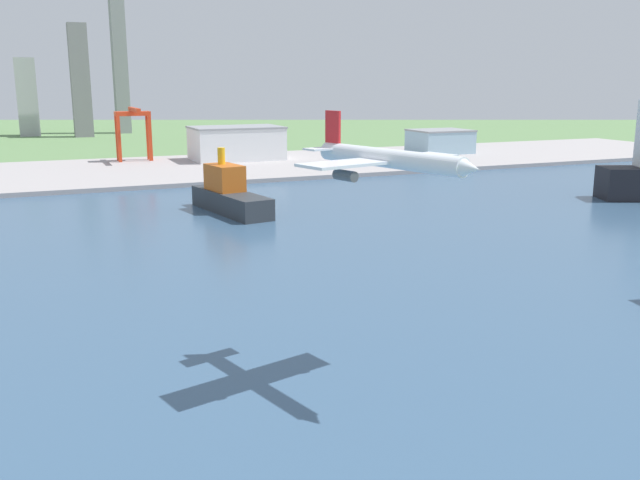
{
  "coord_description": "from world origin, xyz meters",
  "views": [
    {
      "loc": [
        -73.01,
        62.07,
        54.42
      ],
      "look_at": [
        -17.46,
        192.47,
        21.86
      ],
      "focal_mm": 38.9,
      "sensor_mm": 36.0,
      "label": 1
    }
  ],
  "objects": [
    {
      "name": "water_bay",
      "position": [
        0.0,
        240.0,
        0.07
      ],
      "size": [
        840.0,
        360.0,
        0.15
      ],
      "primitive_type": "cube",
      "color": "#385675",
      "rests_on": "ground"
    },
    {
      "name": "warehouse_annex",
      "position": [
        210.83,
        501.63,
        11.08
      ],
      "size": [
        41.68,
        34.09,
        17.11
      ],
      "color": "#99BCD1",
      "rests_on": "industrial_pier"
    },
    {
      "name": "airplane_landing",
      "position": [
        -14.65,
        168.83,
        41.16
      ],
      "size": [
        33.5,
        38.03,
        10.99
      ],
      "color": "white"
    },
    {
      "name": "warehouse_main",
      "position": [
        59.43,
        517.48,
        13.65
      ],
      "size": [
        60.07,
        39.32,
        22.25
      ],
      "color": "white",
      "rests_on": "industrial_pier"
    },
    {
      "name": "distant_skyline",
      "position": [
        -88.78,
        821.16,
        47.4
      ],
      "size": [
        237.06,
        73.66,
        144.23
      ],
      "color": "#9B9D9F",
      "rests_on": "ground"
    },
    {
      "name": "port_crane_red",
      "position": [
        -5.44,
        534.78,
        27.7
      ],
      "size": [
        22.45,
        37.71,
        35.22
      ],
      "color": "red",
      "rests_on": "industrial_pier"
    },
    {
      "name": "ground_plane",
      "position": [
        0.0,
        300.0,
        0.0
      ],
      "size": [
        2400.0,
        2400.0,
        0.0
      ],
      "primitive_type": "plane",
      "color": "#5E8450"
    },
    {
      "name": "industrial_pier",
      "position": [
        0.0,
        490.0,
        1.25
      ],
      "size": [
        840.0,
        140.0,
        2.5
      ],
      "primitive_type": "cube",
      "color": "#A39C9C",
      "rests_on": "ground"
    },
    {
      "name": "container_barge",
      "position": [
        5.16,
        343.71,
        7.37
      ],
      "size": [
        22.01,
        54.13,
        26.72
      ],
      "color": "#2D3338",
      "rests_on": "water_bay"
    }
  ]
}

